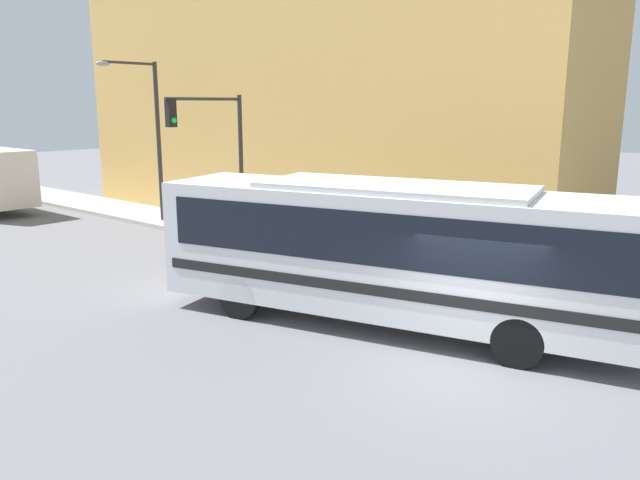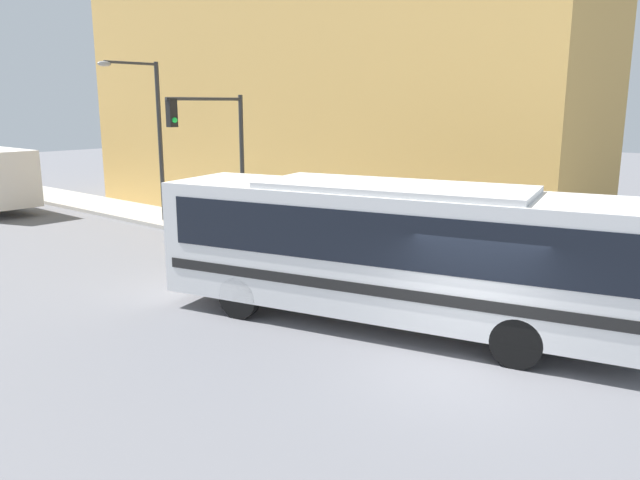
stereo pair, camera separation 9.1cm
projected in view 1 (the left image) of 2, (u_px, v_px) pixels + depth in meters
ground_plane at (462, 371)px, 12.01m from camera, size 120.00×120.00×0.00m
sidewalk at (132, 212)px, 28.97m from camera, size 2.78×70.00×0.17m
building_facade at (309, 88)px, 26.55m from camera, size 6.00×23.71×11.34m
city_bus at (393, 245)px, 14.11m from camera, size 5.15×11.27×3.29m
fire_hydrant at (454, 265)px, 17.54m from camera, size 0.22×0.30×0.80m
traffic_light_pole at (216, 142)px, 21.69m from camera, size 3.28×0.35×5.16m
parking_meter at (311, 227)px, 20.82m from camera, size 0.14×0.14×1.19m
street_lamp at (150, 127)px, 25.44m from camera, size 2.70×0.28×6.50m
pedestrian_near_corner at (245, 206)px, 24.73m from camera, size 0.34×0.34×1.73m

